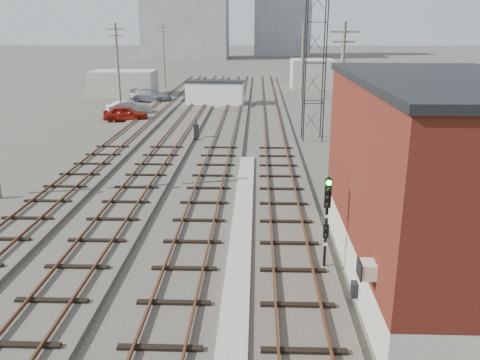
{
  "coord_description": "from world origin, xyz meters",
  "views": [
    {
      "loc": [
        1.15,
        -5.03,
        8.86
      ],
      "look_at": [
        0.4,
        16.6,
        2.2
      ],
      "focal_mm": 38.0,
      "sensor_mm": 36.0,
      "label": 1
    }
  ],
  "objects_px": {
    "switch_stand": "(196,131)",
    "car_silver": "(129,108)",
    "car_grey": "(151,96)",
    "site_trailer": "(215,93)",
    "signal_mast": "(327,219)",
    "car_red": "(125,113)"
  },
  "relations": [
    {
      "from": "switch_stand",
      "to": "car_silver",
      "type": "xyz_separation_m",
      "value": [
        -8.18,
        11.27,
        0.04
      ]
    },
    {
      "from": "signal_mast",
      "to": "switch_stand",
      "type": "relative_size",
      "value": 2.5
    },
    {
      "from": "car_red",
      "to": "car_grey",
      "type": "distance_m",
      "value": 12.41
    },
    {
      "from": "site_trailer",
      "to": "car_red",
      "type": "xyz_separation_m",
      "value": [
        -7.77,
        -9.94,
        -0.68
      ]
    },
    {
      "from": "switch_stand",
      "to": "site_trailer",
      "type": "relative_size",
      "value": 0.22
    },
    {
      "from": "switch_stand",
      "to": "car_red",
      "type": "height_order",
      "value": "switch_stand"
    },
    {
      "from": "car_red",
      "to": "signal_mast",
      "type": "bearing_deg",
      "value": -162.42
    },
    {
      "from": "signal_mast",
      "to": "car_grey",
      "type": "height_order",
      "value": "signal_mast"
    },
    {
      "from": "car_silver",
      "to": "car_grey",
      "type": "relative_size",
      "value": 0.87
    },
    {
      "from": "switch_stand",
      "to": "site_trailer",
      "type": "height_order",
      "value": "site_trailer"
    },
    {
      "from": "signal_mast",
      "to": "site_trailer",
      "type": "relative_size",
      "value": 0.54
    },
    {
      "from": "signal_mast",
      "to": "site_trailer",
      "type": "bearing_deg",
      "value": 100.35
    },
    {
      "from": "car_silver",
      "to": "car_grey",
      "type": "xyz_separation_m",
      "value": [
        0.38,
        9.16,
        0.01
      ]
    },
    {
      "from": "site_trailer",
      "to": "car_grey",
      "type": "relative_size",
      "value": 1.32
    },
    {
      "from": "car_grey",
      "to": "signal_mast",
      "type": "bearing_deg",
      "value": -145.3
    },
    {
      "from": "car_red",
      "to": "car_grey",
      "type": "relative_size",
      "value": 0.82
    },
    {
      "from": "site_trailer",
      "to": "car_grey",
      "type": "xyz_separation_m",
      "value": [
        -7.85,
        2.47,
        -0.65
      ]
    },
    {
      "from": "signal_mast",
      "to": "car_silver",
      "type": "distance_m",
      "value": 37.04
    },
    {
      "from": "site_trailer",
      "to": "car_silver",
      "type": "relative_size",
      "value": 1.51
    },
    {
      "from": "signal_mast",
      "to": "car_grey",
      "type": "distance_m",
      "value": 45.38
    },
    {
      "from": "signal_mast",
      "to": "car_red",
      "type": "distance_m",
      "value": 33.91
    },
    {
      "from": "site_trailer",
      "to": "car_red",
      "type": "relative_size",
      "value": 1.62
    }
  ]
}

